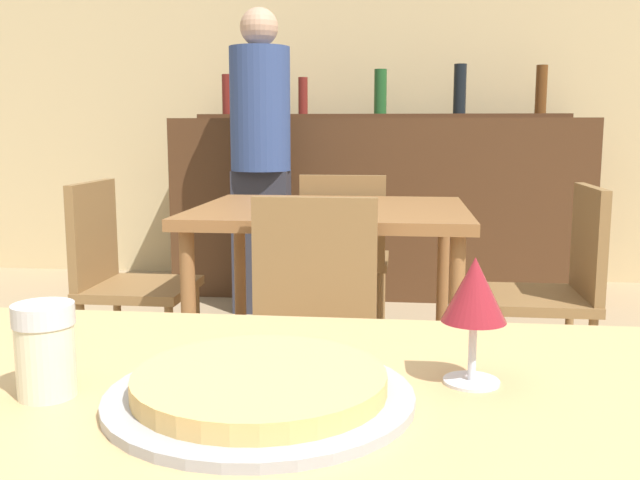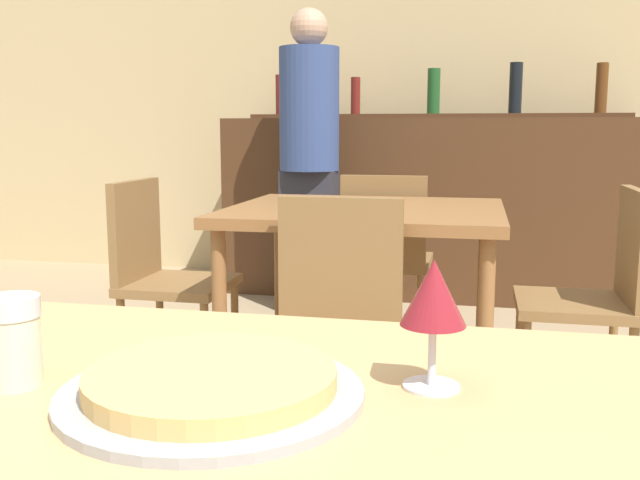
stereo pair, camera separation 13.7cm
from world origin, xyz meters
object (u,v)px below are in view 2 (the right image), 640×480
object	(u,v)px
chair_far_side_back	(386,252)
pizza_tray	(212,385)
chair_far_side_left	(161,270)
chair_far_side_front	(333,322)
wine_glass	(433,297)
cheese_shaker	(12,341)
chair_far_side_right	(598,289)
person_standing	(309,151)

from	to	relation	value
chair_far_side_back	pizza_tray	xyz separation A→B (m)	(0.10, -2.46, 0.26)
pizza_tray	chair_far_side_left	bearing A→B (deg)	116.68
chair_far_side_front	pizza_tray	world-z (taller)	chair_far_side_front
wine_glass	pizza_tray	bearing A→B (deg)	-160.02
pizza_tray	cheese_shaker	bearing A→B (deg)	-177.44
chair_far_side_front	chair_far_side_right	size ratio (longest dim) A/B	1.00
chair_far_side_back	person_standing	world-z (taller)	person_standing
chair_far_side_back	chair_far_side_left	bearing A→B (deg)	36.62
cheese_shaker	person_standing	size ratio (longest dim) A/B	0.06
pizza_tray	cheese_shaker	size ratio (longest dim) A/B	3.20
pizza_tray	chair_far_side_back	bearing A→B (deg)	92.38
chair_far_side_back	chair_far_side_left	size ratio (longest dim) A/B	1.00
chair_far_side_front	pizza_tray	size ratio (longest dim) A/B	2.40
chair_far_side_left	chair_far_side_right	xyz separation A→B (m)	(1.65, 0.00, 0.00)
chair_far_side_right	person_standing	size ratio (longest dim) A/B	0.50
chair_far_side_right	cheese_shaker	world-z (taller)	cheese_shaker
cheese_shaker	wine_glass	size ratio (longest dim) A/B	0.70
wine_glass	chair_far_side_front	bearing A→B (deg)	107.10
chair_far_side_left	cheese_shaker	world-z (taller)	cheese_shaker
chair_far_side_front	person_standing	size ratio (longest dim) A/B	0.50
person_standing	cheese_shaker	bearing A→B (deg)	-83.12
chair_far_side_back	pizza_tray	size ratio (longest dim) A/B	2.40
chair_far_side_right	cheese_shaker	bearing A→B (deg)	-27.73
chair_far_side_back	cheese_shaker	size ratio (longest dim) A/B	7.68
chair_far_side_left	person_standing	bearing A→B (deg)	-11.42
chair_far_side_left	pizza_tray	distance (m)	2.08
chair_far_side_back	wine_glass	xyz separation A→B (m)	(0.35, -2.37, 0.36)
cheese_shaker	person_standing	world-z (taller)	person_standing
chair_far_side_left	cheese_shaker	distance (m)	2.00
chair_far_side_front	chair_far_side_right	bearing A→B (deg)	36.62
cheese_shaker	wine_glass	xyz separation A→B (m)	(0.50, 0.10, 0.06)
chair_far_side_left	wine_glass	bearing A→B (deg)	-146.16
pizza_tray	person_standing	distance (m)	3.31
chair_far_side_front	wine_glass	bearing A→B (deg)	-72.90
chair_far_side_back	person_standing	distance (m)	1.05
chair_far_side_front	person_standing	world-z (taller)	person_standing
cheese_shaker	wine_glass	world-z (taller)	wine_glass
chair_far_side_back	cheese_shaker	distance (m)	2.49
chair_far_side_front	wine_glass	size ratio (longest dim) A/B	5.41
chair_far_side_front	cheese_shaker	xyz separation A→B (m)	(-0.15, -1.24, 0.30)
chair_far_side_left	wine_glass	xyz separation A→B (m)	(1.18, -1.75, 0.36)
chair_far_side_front	chair_far_side_right	xyz separation A→B (m)	(0.83, 0.61, 0.00)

